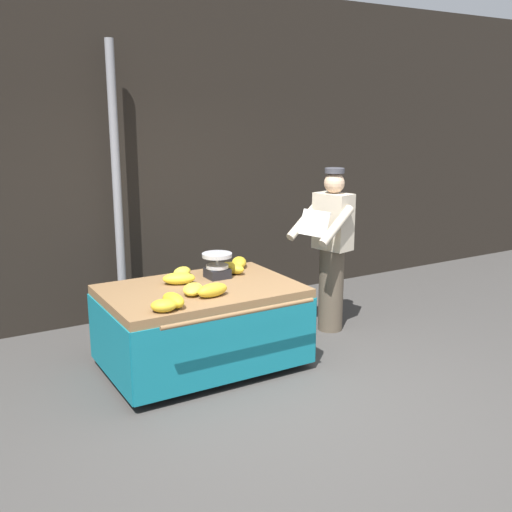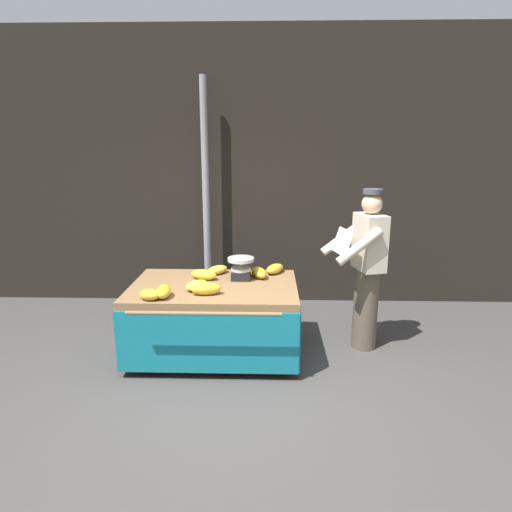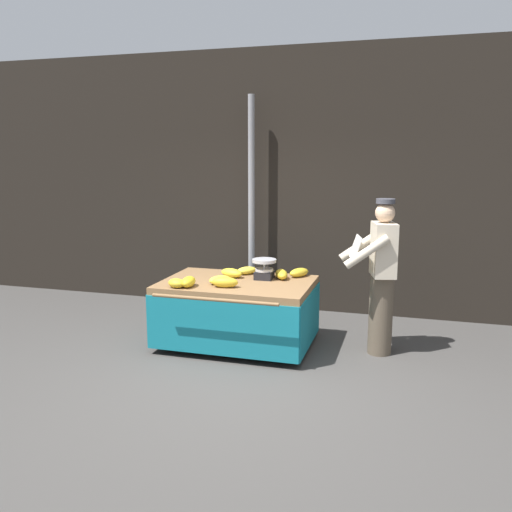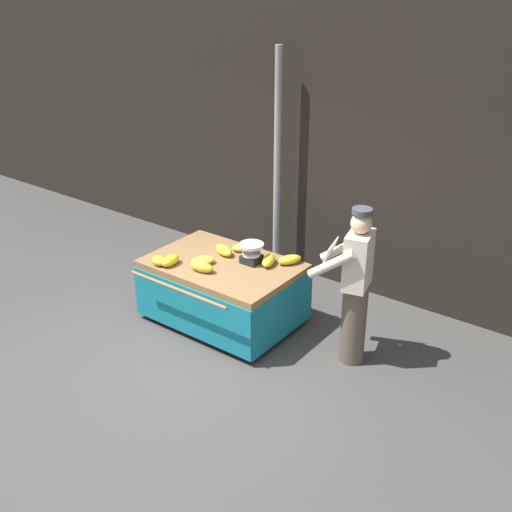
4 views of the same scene
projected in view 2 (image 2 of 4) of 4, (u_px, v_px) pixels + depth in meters
The scene contains 14 objects.
ground_plane at pixel (237, 414), 3.66m from camera, with size 60.00×60.00×0.00m, color #423F3D.
back_wall at pixel (250, 170), 6.01m from camera, with size 16.00×0.24×3.61m, color black.
street_pole at pixel (206, 197), 5.77m from camera, with size 0.09×0.09×2.97m, color gray.
banana_cart at pixel (214, 303), 4.59m from camera, with size 1.71×1.35×0.76m.
weighing_scale at pixel (241, 268), 4.70m from camera, with size 0.28×0.28×0.23m.
banana_bunch_0 at pixel (197, 285), 4.38m from camera, with size 0.17×0.27×0.09m, color yellow.
banana_bunch_1 at pixel (150, 295), 4.09m from camera, with size 0.15×0.20×0.10m, color gold.
banana_bunch_2 at pixel (204, 275), 4.71m from camera, with size 0.15×0.29×0.11m, color yellow.
banana_bunch_3 at pixel (275, 269), 4.94m from camera, with size 0.14×0.29×0.10m, color gold.
banana_bunch_4 at pixel (206, 289), 4.23m from camera, with size 0.13×0.29×0.12m, color gold.
banana_bunch_5 at pixel (218, 270), 4.92m from camera, with size 0.15×0.26×0.09m, color yellow.
banana_bunch_6 at pixel (163, 292), 4.16m from camera, with size 0.14×0.26×0.11m, color gold.
banana_bunch_7 at pixel (259, 273), 4.78m from camera, with size 0.14×0.29×0.11m, color gold.
vendor_person at pixel (366, 270), 4.65m from camera, with size 0.66×0.61×1.71m.
Camera 2 is at (0.25, -3.22, 2.16)m, focal length 31.25 mm.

